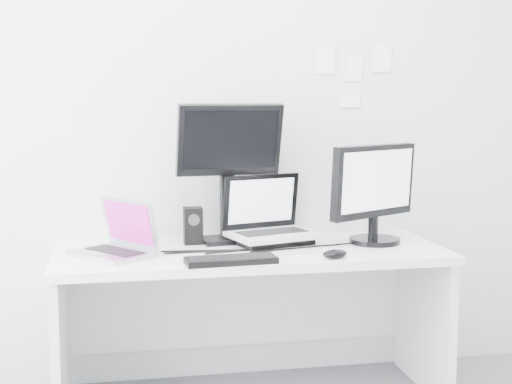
% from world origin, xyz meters
% --- Properties ---
extents(back_wall, '(3.60, 0.00, 3.60)m').
position_xyz_m(back_wall, '(0.00, 1.60, 1.35)').
color(back_wall, silver).
rests_on(back_wall, ground).
extents(desk, '(1.80, 0.70, 0.73)m').
position_xyz_m(desk, '(0.00, 1.25, 0.36)').
color(desk, white).
rests_on(desk, ground).
extents(macbook, '(0.42, 0.44, 0.26)m').
position_xyz_m(macbook, '(-0.63, 1.21, 0.86)').
color(macbook, '#B1B1B5').
rests_on(macbook, desk).
extents(speaker, '(0.10, 0.10, 0.18)m').
position_xyz_m(speaker, '(-0.25, 1.43, 0.82)').
color(speaker, black).
rests_on(speaker, desk).
extents(dell_laptop, '(0.48, 0.42, 0.34)m').
position_xyz_m(dell_laptop, '(0.13, 1.35, 0.90)').
color(dell_laptop, silver).
rests_on(dell_laptop, desk).
extents(rear_monitor, '(0.53, 0.24, 0.69)m').
position_xyz_m(rear_monitor, '(-0.07, 1.44, 1.08)').
color(rear_monitor, black).
rests_on(rear_monitor, desk).
extents(samsung_monitor, '(0.59, 0.48, 0.49)m').
position_xyz_m(samsung_monitor, '(0.62, 1.28, 0.98)').
color(samsung_monitor, black).
rests_on(samsung_monitor, desk).
extents(keyboard, '(0.40, 0.16, 0.03)m').
position_xyz_m(keyboard, '(-0.14, 0.98, 0.74)').
color(keyboard, black).
rests_on(keyboard, desk).
extents(mouse, '(0.14, 0.11, 0.04)m').
position_xyz_m(mouse, '(0.33, 0.99, 0.75)').
color(mouse, black).
rests_on(mouse, desk).
extents(wall_note_0, '(0.10, 0.00, 0.14)m').
position_xyz_m(wall_note_0, '(0.45, 1.59, 1.62)').
color(wall_note_0, white).
rests_on(wall_note_0, back_wall).
extents(wall_note_1, '(0.09, 0.00, 0.13)m').
position_xyz_m(wall_note_1, '(0.60, 1.59, 1.58)').
color(wall_note_1, white).
rests_on(wall_note_1, back_wall).
extents(wall_note_2, '(0.10, 0.00, 0.14)m').
position_xyz_m(wall_note_2, '(0.75, 1.59, 1.63)').
color(wall_note_2, white).
rests_on(wall_note_2, back_wall).
extents(wall_note_3, '(0.11, 0.00, 0.08)m').
position_xyz_m(wall_note_3, '(0.58, 1.59, 1.42)').
color(wall_note_3, white).
rests_on(wall_note_3, back_wall).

